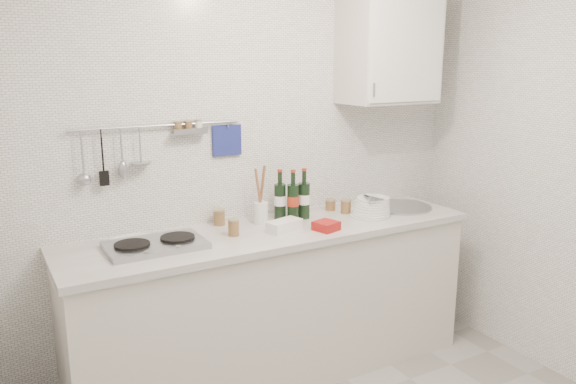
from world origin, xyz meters
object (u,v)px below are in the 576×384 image
(wine_bottles, at_px, (292,195))
(utensil_crock, at_px, (261,210))
(plate_stack_sink, at_px, (371,207))
(wall_cabinet, at_px, (390,47))
(plate_stack_hob, at_px, (135,244))

(wine_bottles, xyz_separation_m, utensil_crock, (-0.21, 0.02, -0.07))
(wine_bottles, relative_size, utensil_crock, 0.88)
(plate_stack_sink, distance_m, wine_bottles, 0.52)
(wall_cabinet, height_order, wine_bottles, wall_cabinet)
(wall_cabinet, height_order, utensil_crock, wall_cabinet)
(plate_stack_hob, bearing_deg, wine_bottles, 2.44)
(wine_bottles, bearing_deg, plate_stack_hob, -177.56)
(plate_stack_sink, bearing_deg, wall_cabinet, 35.75)
(plate_stack_hob, distance_m, utensil_crock, 0.77)
(wine_bottles, bearing_deg, wall_cabinet, 0.15)
(utensil_crock, bearing_deg, plate_stack_sink, -14.84)
(wall_cabinet, relative_size, plate_stack_hob, 2.28)
(wall_cabinet, relative_size, plate_stack_sink, 2.59)
(wall_cabinet, bearing_deg, utensil_crock, 179.08)
(plate_stack_hob, xyz_separation_m, wine_bottles, (0.98, 0.04, 0.14))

